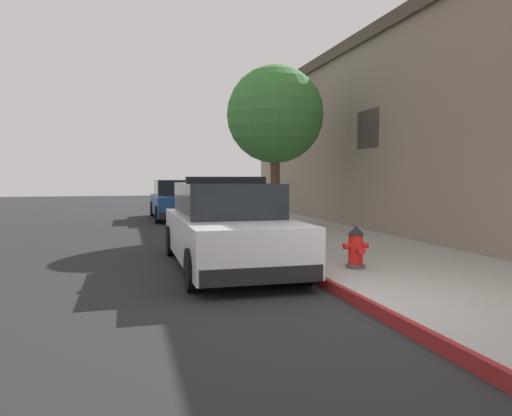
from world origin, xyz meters
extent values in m
cube|color=#232326|center=(-4.11, 10.00, -0.10)|extent=(33.47, 60.00, 0.20)
cube|color=#9E9991|center=(1.89, 10.00, 0.08)|extent=(3.77, 60.00, 0.16)
cube|color=maroon|center=(-0.04, 10.00, 0.08)|extent=(0.08, 60.00, 0.16)
cube|color=gray|center=(7.25, 7.31, 2.76)|extent=(6.96, 22.63, 5.51)
cube|color=#473D33|center=(7.25, 7.31, 5.69)|extent=(7.20, 22.87, 0.36)
cube|color=black|center=(3.80, 7.31, 3.03)|extent=(0.06, 1.30, 1.10)
cube|color=black|center=(3.80, 13.64, 3.03)|extent=(0.06, 1.30, 1.10)
cube|color=white|center=(-1.11, 3.36, 0.58)|extent=(1.84, 4.80, 0.76)
cube|color=black|center=(-1.11, 3.51, 1.26)|extent=(1.64, 2.50, 0.60)
cube|color=black|center=(-1.11, 1.02, 0.32)|extent=(1.76, 0.16, 0.24)
cube|color=black|center=(-1.11, 5.70, 0.32)|extent=(1.76, 0.16, 0.24)
cylinder|color=black|center=(-1.97, 5.06, 0.32)|extent=(0.22, 0.64, 0.64)
cylinder|color=black|center=(-0.25, 5.06, 0.32)|extent=(0.22, 0.64, 0.64)
cylinder|color=black|center=(-1.97, 1.66, 0.32)|extent=(0.22, 0.64, 0.64)
cylinder|color=black|center=(-0.25, 1.66, 0.32)|extent=(0.22, 0.64, 0.64)
cube|color=black|center=(-1.11, 3.46, 1.62)|extent=(1.48, 0.20, 0.12)
cube|color=red|center=(-1.46, 3.46, 1.62)|extent=(0.44, 0.18, 0.11)
cube|color=#1E33E0|center=(-0.76, 3.46, 1.62)|extent=(0.44, 0.18, 0.11)
cube|color=navy|center=(-0.92, 14.24, 0.58)|extent=(1.84, 4.80, 0.76)
cube|color=black|center=(-0.92, 14.39, 1.26)|extent=(1.64, 2.50, 0.60)
cube|color=black|center=(-0.92, 11.90, 0.32)|extent=(1.76, 0.16, 0.24)
cube|color=black|center=(-0.92, 16.58, 0.32)|extent=(1.76, 0.16, 0.24)
cylinder|color=black|center=(-1.78, 15.94, 0.32)|extent=(0.22, 0.64, 0.64)
cylinder|color=black|center=(-0.06, 15.94, 0.32)|extent=(0.22, 0.64, 0.64)
cylinder|color=black|center=(-1.78, 12.54, 0.32)|extent=(0.22, 0.64, 0.64)
cylinder|color=black|center=(-0.06, 12.54, 0.32)|extent=(0.22, 0.64, 0.64)
cylinder|color=#4C4C51|center=(0.77, 1.97, 0.19)|extent=(0.32, 0.32, 0.06)
cylinder|color=red|center=(0.77, 1.97, 0.47)|extent=(0.24, 0.24, 0.50)
cone|color=black|center=(0.77, 1.97, 0.79)|extent=(0.28, 0.28, 0.14)
cylinder|color=#4C4C51|center=(0.77, 1.97, 0.89)|extent=(0.05, 0.05, 0.06)
cylinder|color=red|center=(0.60, 1.97, 0.53)|extent=(0.10, 0.10, 0.10)
cylinder|color=red|center=(0.94, 1.97, 0.53)|extent=(0.10, 0.10, 0.10)
cylinder|color=red|center=(0.77, 1.79, 0.48)|extent=(0.13, 0.12, 0.13)
cylinder|color=brown|center=(1.36, 8.42, 1.33)|extent=(0.28, 0.28, 2.35)
sphere|color=#387A33|center=(1.36, 8.42, 3.50)|extent=(2.84, 2.84, 2.84)
camera|label=1|loc=(-2.92, -5.43, 1.67)|focal=34.41mm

